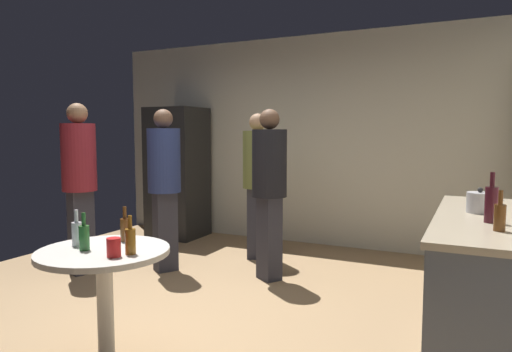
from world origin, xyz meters
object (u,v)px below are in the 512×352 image
object	(u,v)px
foreground_table	(104,266)
kettle	(480,202)
beer_bottle_brown	(125,229)
wine_bottle_on_counter	(491,203)
beer_bottle_green	(84,237)
beer_bottle_amber	(130,240)
person_in_navy_shirt	(164,177)
plastic_cup_red	(114,247)
person_in_black_shirt	(269,181)
refrigerator	(178,173)
beer_bottle_clear	(77,233)
beer_bottle_on_counter	(500,216)
person_in_olive_shirt	(258,175)
person_in_maroon_shirt	(79,175)

from	to	relation	value
foreground_table	kettle	bearing A→B (deg)	33.86
beer_bottle_brown	wine_bottle_on_counter	bearing A→B (deg)	20.49
foreground_table	beer_bottle_green	world-z (taller)	beer_bottle_green
beer_bottle_amber	person_in_navy_shirt	xyz separation A→B (m)	(-1.11, 1.80, 0.17)
plastic_cup_red	person_in_black_shirt	distance (m)	2.10
refrigerator	beer_bottle_clear	xyz separation A→B (m)	(1.51, -3.20, -0.08)
foreground_table	beer_bottle_brown	size ratio (longest dim) A/B	3.48
wine_bottle_on_counter	beer_bottle_brown	size ratio (longest dim) A/B	1.35
person_in_navy_shirt	plastic_cup_red	bearing A→B (deg)	-29.09
beer_bottle_on_counter	plastic_cup_red	size ratio (longest dim) A/B	2.09
beer_bottle_clear	person_in_olive_shirt	distance (m)	2.64
beer_bottle_on_counter	beer_bottle_brown	xyz separation A→B (m)	(-2.19, -0.55, -0.17)
foreground_table	beer_bottle_amber	distance (m)	0.30
foreground_table	person_in_maroon_shirt	bearing A→B (deg)	140.35
beer_bottle_clear	person_in_black_shirt	size ratio (longest dim) A/B	0.14
wine_bottle_on_counter	person_in_navy_shirt	bearing A→B (deg)	165.99
wine_bottle_on_counter	beer_bottle_amber	distance (m)	2.18
refrigerator	beer_bottle_clear	world-z (taller)	refrigerator
person_in_black_shirt	beer_bottle_green	bearing A→B (deg)	23.31
beer_bottle_on_counter	foreground_table	size ratio (longest dim) A/B	0.29
plastic_cup_red	wine_bottle_on_counter	bearing A→B (deg)	30.17
person_in_maroon_shirt	kettle	bearing A→B (deg)	20.01
kettle	beer_bottle_brown	xyz separation A→B (m)	(-2.10, -1.17, -0.15)
beer_bottle_green	beer_bottle_clear	distance (m)	0.14
wine_bottle_on_counter	person_in_olive_shirt	bearing A→B (deg)	145.62
refrigerator	person_in_olive_shirt	size ratio (longest dim) A/B	1.08
refrigerator	beer_bottle_on_counter	size ratio (longest dim) A/B	7.83
plastic_cup_red	beer_bottle_clear	bearing A→B (deg)	165.91
beer_bottle_clear	beer_bottle_brown	bearing A→B (deg)	50.40
refrigerator	beer_bottle_on_counter	xyz separation A→B (m)	(3.89, -2.42, 0.08)
refrigerator	beer_bottle_clear	distance (m)	3.54
kettle	wine_bottle_on_counter	world-z (taller)	wine_bottle_on_counter
foreground_table	person_in_navy_shirt	size ratio (longest dim) A/B	0.47
beer_bottle_on_counter	plastic_cup_red	distance (m)	2.18
refrigerator	beer_bottle_brown	xyz separation A→B (m)	(1.70, -2.97, -0.08)
beer_bottle_on_counter	foreground_table	distance (m)	2.33
beer_bottle_on_counter	foreground_table	world-z (taller)	beer_bottle_on_counter
beer_bottle_brown	beer_bottle_clear	xyz separation A→B (m)	(-0.19, -0.23, 0.00)
refrigerator	person_in_maroon_shirt	xyz separation A→B (m)	(0.13, -1.88, 0.13)
beer_bottle_amber	plastic_cup_red	world-z (taller)	beer_bottle_amber
beer_bottle_brown	plastic_cup_red	size ratio (longest dim) A/B	2.09
beer_bottle_clear	plastic_cup_red	size ratio (longest dim) A/B	2.09
beer_bottle_amber	person_in_black_shirt	size ratio (longest dim) A/B	0.14
beer_bottle_on_counter	person_in_maroon_shirt	world-z (taller)	person_in_maroon_shirt
person_in_olive_shirt	person_in_maroon_shirt	bearing A→B (deg)	-61.68
refrigerator	foreground_table	world-z (taller)	refrigerator
refrigerator	beer_bottle_green	bearing A→B (deg)	-63.41
beer_bottle_brown	person_in_navy_shirt	distance (m)	1.78
kettle	beer_bottle_on_counter	size ratio (longest dim) A/B	1.06
foreground_table	beer_bottle_clear	xyz separation A→B (m)	(-0.21, -0.01, 0.19)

